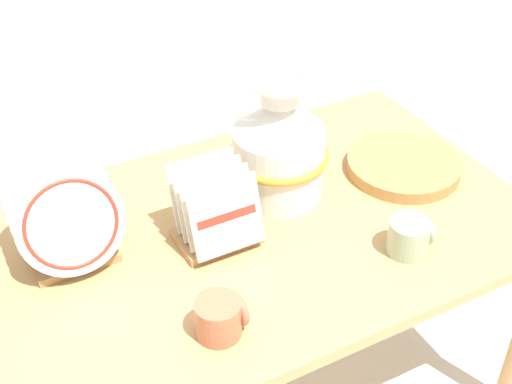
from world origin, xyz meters
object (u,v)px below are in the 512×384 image
Objects in this scene: dish_rack_round_plates at (67,222)px; dish_rack_square_plates at (216,216)px; ceramic_vase at (278,146)px; mug_sage_glaze at (410,236)px; wicker_charger_stack at (403,166)px; mug_terracotta_glaze at (220,317)px.

dish_rack_square_plates is (0.33, -0.09, -0.05)m from dish_rack_round_plates.
dish_rack_round_plates is (-0.56, -0.01, -0.03)m from ceramic_vase.
mug_sage_glaze is at bearing -65.22° from ceramic_vase.
wicker_charger_stack is 2.88× the size of mug_sage_glaze.
wicker_charger_stack is at bearing 1.67° from dish_rack_square_plates.
dish_rack_square_plates is at bearing -156.58° from ceramic_vase.
mug_terracotta_glaze is (-0.51, -0.02, 0.00)m from mug_sage_glaze.
ceramic_vase is 0.39m from wicker_charger_stack.
ceramic_vase is at bearing 114.78° from mug_sage_glaze.
dish_rack_round_plates is 0.35m from dish_rack_square_plates.
dish_rack_round_plates is at bearing 164.93° from dish_rack_square_plates.
dish_rack_square_plates is 0.63× the size of wicker_charger_stack.
mug_sage_glaze and mug_terracotta_glaze have the same top height.
ceramic_vase reaches higher than dish_rack_round_plates.
mug_terracotta_glaze is (-0.35, -0.38, -0.10)m from ceramic_vase.
ceramic_vase reaches higher than dish_rack_square_plates.
dish_rack_round_plates is at bearing 154.46° from mug_sage_glaze.
dish_rack_square_plates is at bearing -178.33° from wicker_charger_stack.
mug_sage_glaze reaches higher than wicker_charger_stack.
dish_rack_round_plates is 0.84× the size of wicker_charger_stack.
wicker_charger_stack is at bearing -12.86° from ceramic_vase.
dish_rack_square_plates is at bearing -15.07° from dish_rack_round_plates.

